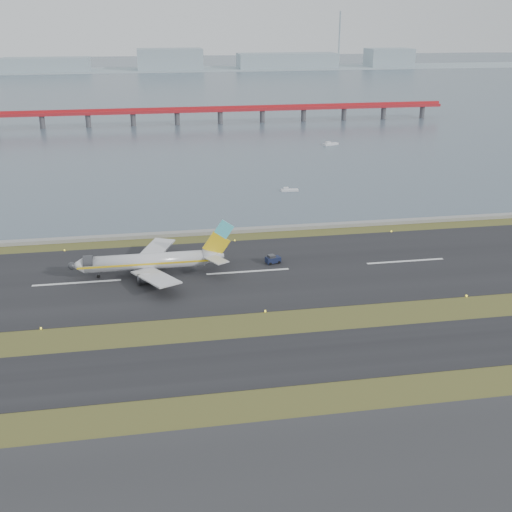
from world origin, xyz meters
name	(u,v)px	position (x,y,z in m)	size (l,w,h in m)	color
ground	(272,329)	(0.00, 0.00, 0.00)	(1000.00, 1000.00, 0.00)	#3B4D1B
taxiway_strip	(285,359)	(0.00, -12.00, 0.05)	(1000.00, 18.00, 0.10)	black
runway_strip	(248,272)	(0.00, 30.00, 0.05)	(1000.00, 45.00, 0.10)	black
seawall	(231,231)	(0.00, 60.00, 0.50)	(1000.00, 2.50, 1.00)	gray
bay_water	(168,85)	(0.00, 460.00, 0.00)	(1400.00, 800.00, 1.30)	#4D606E
red_pier	(220,110)	(20.00, 250.00, 7.28)	(260.00, 5.00, 10.20)	red
far_shoreline	(173,64)	(13.62, 620.00, 6.07)	(1400.00, 80.00, 60.50)	#95A7B0
airliner	(152,261)	(-22.72, 32.19, 3.46)	(38.52, 32.89, 12.80)	silver
pushback_tug	(273,259)	(6.98, 34.44, 1.11)	(3.98, 2.90, 2.29)	#131A36
workboat_near	(289,190)	(26.10, 101.04, 0.46)	(6.06, 2.25, 1.45)	silver
workboat_far	(330,144)	(63.48, 178.87, 0.57)	(7.83, 4.81, 1.82)	silver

